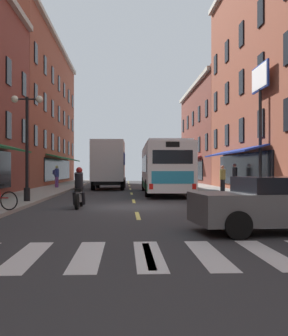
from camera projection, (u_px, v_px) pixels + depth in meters
ground_plane at (135, 208)px, 17.62m from camera, size 34.80×80.00×0.10m
lane_centre_dashes at (135, 207)px, 17.37m from camera, size 0.14×73.90×0.01m
crosswalk_near at (149, 255)px, 7.63m from camera, size 7.10×2.80×0.01m
sidewalk_right at (273, 204)px, 17.89m from camera, size 3.00×80.00×0.14m
billboard_sign at (260, 97)px, 23.13m from camera, size 0.40×2.68×7.23m
transit_bus at (164, 168)px, 27.07m from camera, size 2.78×11.70×3.20m
box_truck at (109, 165)px, 33.13m from camera, size 2.60×6.90×3.75m
sedan_near at (114, 177)px, 45.19m from camera, size 1.94×4.73×1.40m
sedan_mid at (282, 203)px, 10.43m from camera, size 4.49×2.34×1.37m
motorcycle_rider at (79, 190)px, 16.98m from camera, size 0.62×2.07×1.66m
pedestrian_near at (57, 176)px, 33.31m from camera, size 0.48×0.51×1.74m
pedestrian_mid at (223, 179)px, 25.50m from camera, size 0.36×0.36×1.67m
pedestrian_far at (235, 177)px, 27.65m from camera, size 0.36×0.36×1.82m
street_lamp_twin at (27, 142)px, 18.82m from camera, size 1.42×0.32×4.75m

